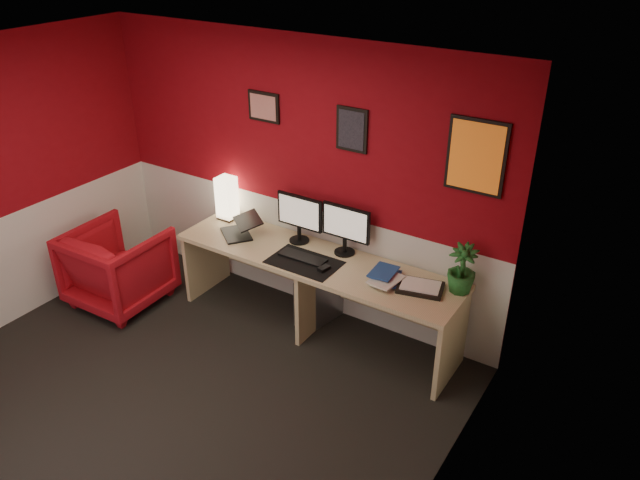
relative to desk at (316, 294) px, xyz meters
The scene contains 25 objects.
ground 1.51m from the desk, 106.85° to the right, with size 4.00×3.50×0.01m, color black.
ceiling 2.59m from the desk, 106.85° to the right, with size 4.00×3.50×0.01m, color white.
wall_back 1.04m from the desk, 140.96° to the left, with size 4.00×0.01×2.50m, color maroon.
wall_right 2.29m from the desk, 41.74° to the right, with size 0.01×3.50×2.50m, color maroon.
wainscot_back 0.56m from the desk, 141.37° to the left, with size 4.00×0.01×1.00m, color silver.
wainscot_left 2.80m from the desk, 149.87° to the right, with size 0.01×3.50×1.00m, color silver.
wainscot_right 2.11m from the desk, 41.83° to the right, with size 0.01×3.50×1.00m, color silver.
desk is the anchor object (origin of this frame).
shoji_lamp 1.28m from the desk, 169.74° to the left, with size 0.16×0.16×0.40m, color #FFE5B2.
laptop 0.97m from the desk, behind, with size 0.33×0.23×0.22m, color black.
monitor_left 0.74m from the desk, 147.43° to the left, with size 0.45×0.06×0.58m, color black.
monitor_right 0.71m from the desk, 53.94° to the left, with size 0.45×0.06×0.58m, color black.
desk_mat 0.39m from the desk, 111.48° to the right, with size 0.60×0.38×0.01m, color black.
keyboard 0.39m from the desk, 145.71° to the right, with size 0.42×0.14×0.02m, color black.
mouse 0.44m from the desk, 37.63° to the right, with size 0.06×0.10×0.03m, color black.
book_bottom 0.69m from the desk, ahead, with size 0.21×0.28×0.03m, color navy.
book_middle 0.72m from the desk, ahead, with size 0.20×0.28×0.02m, color silver.
book_top 0.69m from the desk, ahead, with size 0.19×0.26×0.02m, color navy.
zen_tray 1.03m from the desk, ahead, with size 0.35×0.25×0.03m, color black.
potted_plant 1.35m from the desk, ahead, with size 0.22×0.22×0.40m, color #19591E.
pc_tower 0.20m from the desk, 110.74° to the left, with size 0.20×0.45×0.45m, color #99999E.
armchair 1.92m from the desk, 161.43° to the right, with size 0.80×0.83×0.75m, color #B4101A.
art_left 1.69m from the desk, 155.93° to the left, with size 0.32×0.02×0.26m, color red.
art_center 1.48m from the desk, 67.24° to the left, with size 0.28×0.02×0.36m, color black.
art_right 1.87m from the desk, 15.74° to the left, with size 0.44×0.02×0.56m, color orange.
Camera 1 is at (2.90, -2.39, 3.34)m, focal length 34.52 mm.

